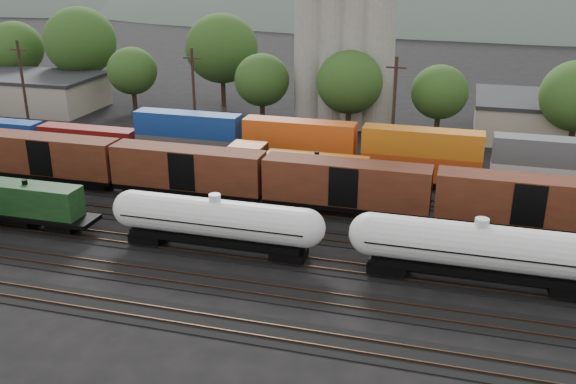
# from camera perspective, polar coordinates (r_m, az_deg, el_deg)

# --- Properties ---
(ground) EXTENTS (600.00, 600.00, 0.00)m
(ground) POSITION_cam_1_polar(r_m,az_deg,el_deg) (56.97, -5.80, -2.98)
(ground) COLOR black
(tracks) EXTENTS (180.00, 33.20, 0.20)m
(tracks) POSITION_cam_1_polar(r_m,az_deg,el_deg) (56.96, -5.80, -2.94)
(tracks) COLOR black
(tracks) RESTS_ON ground
(tank_car_a) EXTENTS (17.77, 3.18, 4.66)m
(tank_car_a) POSITION_cam_1_polar(r_m,az_deg,el_deg) (51.14, -6.45, -2.51)
(tank_car_a) COLOR silver
(tank_car_a) RESTS_ON ground
(tank_car_b) EXTENTS (18.78, 3.36, 4.92)m
(tank_car_b) POSITION_cam_1_polar(r_m,az_deg,el_deg) (47.79, 16.61, -4.85)
(tank_car_b) COLOR silver
(tank_car_b) RESTS_ON ground
(orange_locomotive) EXTENTS (16.99, 2.83, 4.25)m
(orange_locomotive) POSITION_cam_1_polar(r_m,az_deg,el_deg) (63.97, 0.03, 2.17)
(orange_locomotive) COLOR black
(orange_locomotive) RESTS_ON ground
(boxcar_string) EXTENTS (122.80, 2.90, 4.20)m
(boxcar_string) POSITION_cam_1_polar(r_m,az_deg,el_deg) (65.62, -15.04, 2.56)
(boxcar_string) COLOR black
(boxcar_string) RESTS_ON ground
(container_wall) EXTENTS (160.00, 2.60, 5.80)m
(container_wall) POSITION_cam_1_polar(r_m,az_deg,el_deg) (73.66, -10.45, 4.52)
(container_wall) COLOR black
(container_wall) RESTS_ON ground
(grain_silo) EXTENTS (13.40, 5.00, 29.00)m
(grain_silo) POSITION_cam_1_polar(r_m,az_deg,el_deg) (86.69, 4.86, 13.05)
(grain_silo) COLOR gray
(grain_silo) RESTS_ON ground
(industrial_sheds) EXTENTS (119.38, 17.26, 5.10)m
(industrial_sheds) POSITION_cam_1_polar(r_m,az_deg,el_deg) (87.01, 6.77, 7.18)
(industrial_sheds) COLOR #9E937F
(industrial_sheds) RESTS_ON ground
(tree_band) EXTENTS (161.31, 22.31, 14.45)m
(tree_band) POSITION_cam_1_polar(r_m,az_deg,el_deg) (89.35, 4.95, 10.87)
(tree_band) COLOR black
(tree_band) RESTS_ON ground
(utility_poles) EXTENTS (122.20, 0.36, 12.00)m
(utility_poles) POSITION_cam_1_polar(r_m,az_deg,el_deg) (74.91, 0.16, 7.97)
(utility_poles) COLOR black
(utility_poles) RESTS_ON ground
(distant_hills) EXTENTS (860.00, 286.00, 130.00)m
(distant_hills) POSITION_cam_1_polar(r_m,az_deg,el_deg) (311.42, 16.73, 11.98)
(distant_hills) COLOR #59665B
(distant_hills) RESTS_ON ground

